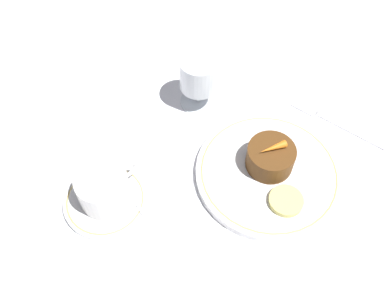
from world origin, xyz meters
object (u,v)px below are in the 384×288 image
at_px(dinner_plate, 268,173).
at_px(coffee_cup, 103,188).
at_px(wine_glass, 199,77).
at_px(fork, 329,120).
at_px(dessert_cake, 270,157).

distance_m(dinner_plate, coffee_cup, 0.28).
relative_size(dinner_plate, coffee_cup, 2.25).
relative_size(dinner_plate, wine_glass, 2.28).
bearing_deg(coffee_cup, wine_glass, 12.52).
bearing_deg(wine_glass, dinner_plate, -96.45).
bearing_deg(dinner_plate, fork, 1.67).
relative_size(wine_glass, fork, 0.55).
relative_size(wine_glass, dessert_cake, 1.34).
distance_m(wine_glass, dessert_cake, 0.20).
relative_size(dinner_plate, fork, 1.26).
height_order(coffee_cup, fork, coffee_cup).
bearing_deg(fork, wine_glass, 127.60).
bearing_deg(dessert_cake, dinner_plate, -136.86).
distance_m(dinner_plate, fork, 0.17).
relative_size(coffee_cup, dessert_cake, 1.36).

